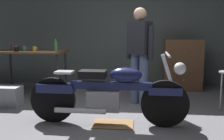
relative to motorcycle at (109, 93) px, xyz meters
The scene contains 13 objects.
ground_plane 0.45m from the motorcycle, 131.65° to the left, with size 12.00×12.00×0.00m, color slate.
back_wall 3.05m from the motorcycle, 90.83° to the left, with size 8.00×0.12×3.10m, color #56605B.
workbench 2.26m from the motorcycle, 138.94° to the left, with size 1.30×0.64×0.90m.
motorcycle is the anchor object (origin of this frame).
person_standing 1.24m from the motorcycle, 69.18° to the left, with size 0.46×0.41×1.67m.
wooden_dresser 2.70m from the motorcycle, 60.31° to the left, with size 0.80×0.47×1.10m.
drip_tray 0.45m from the motorcycle, ahead, with size 0.56×0.40×0.01m, color olive.
storage_bin 1.99m from the motorcycle, 158.64° to the left, with size 0.44×0.32×0.34m, color gray.
mug_black_matte 2.33m from the motorcycle, 146.47° to the left, with size 0.12×0.09×0.10m.
mug_green_speckled 2.25m from the motorcycle, 143.62° to the left, with size 0.11×0.08×0.10m.
mug_brown_stoneware 2.83m from the motorcycle, 142.09° to the left, with size 0.11×0.08×0.10m.
mug_yellow_tall 2.09m from the motorcycle, 140.20° to the left, with size 0.10×0.07×0.09m.
bottle 1.81m from the motorcycle, 131.60° to the left, with size 0.06×0.06×0.24m.
Camera 1 is at (0.47, -3.55, 1.29)m, focal length 42.61 mm.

